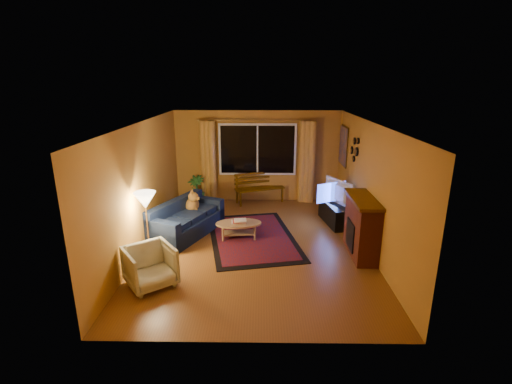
{
  "coord_description": "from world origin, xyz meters",
  "views": [
    {
      "loc": [
        0.11,
        -7.05,
        3.29
      ],
      "look_at": [
        0.0,
        0.3,
        1.05
      ],
      "focal_mm": 26.0,
      "sensor_mm": 36.0,
      "label": 1
    }
  ],
  "objects_px": {
    "bench": "(260,195)",
    "armchair": "(150,265)",
    "sofa": "(187,218)",
    "coffee_table": "(239,230)",
    "tv_console": "(334,213)",
    "floor_lamp": "(148,227)"
  },
  "relations": [
    {
      "from": "bench",
      "to": "sofa",
      "type": "distance_m",
      "value": 2.75
    },
    {
      "from": "armchair",
      "to": "bench",
      "type": "bearing_deg",
      "value": 30.88
    },
    {
      "from": "armchair",
      "to": "sofa",
      "type": "bearing_deg",
      "value": 47.7
    },
    {
      "from": "tv_console",
      "to": "bench",
      "type": "bearing_deg",
      "value": 129.24
    },
    {
      "from": "bench",
      "to": "armchair",
      "type": "relative_size",
      "value": 1.8
    },
    {
      "from": "armchair",
      "to": "coffee_table",
      "type": "distance_m",
      "value": 2.36
    },
    {
      "from": "bench",
      "to": "sofa",
      "type": "relative_size",
      "value": 0.72
    },
    {
      "from": "bench",
      "to": "floor_lamp",
      "type": "height_order",
      "value": "floor_lamp"
    },
    {
      "from": "bench",
      "to": "tv_console",
      "type": "height_order",
      "value": "tv_console"
    },
    {
      "from": "floor_lamp",
      "to": "coffee_table",
      "type": "relative_size",
      "value": 1.35
    },
    {
      "from": "sofa",
      "to": "armchair",
      "type": "distance_m",
      "value": 2.12
    },
    {
      "from": "armchair",
      "to": "coffee_table",
      "type": "relative_size",
      "value": 0.77
    },
    {
      "from": "bench",
      "to": "armchair",
      "type": "height_order",
      "value": "armchair"
    },
    {
      "from": "bench",
      "to": "sofa",
      "type": "height_order",
      "value": "sofa"
    },
    {
      "from": "armchair",
      "to": "coffee_table",
      "type": "height_order",
      "value": "armchair"
    },
    {
      "from": "sofa",
      "to": "armchair",
      "type": "xyz_separation_m",
      "value": [
        -0.2,
        -2.11,
        -0.0
      ]
    },
    {
      "from": "bench",
      "to": "armchair",
      "type": "distance_m",
      "value": 4.71
    },
    {
      "from": "tv_console",
      "to": "sofa",
      "type": "bearing_deg",
      "value": -178.04
    },
    {
      "from": "bench",
      "to": "floor_lamp",
      "type": "bearing_deg",
      "value": -141.62
    },
    {
      "from": "floor_lamp",
      "to": "armchair",
      "type": "bearing_deg",
      "value": -72.54
    },
    {
      "from": "sofa",
      "to": "coffee_table",
      "type": "bearing_deg",
      "value": 15.38
    },
    {
      "from": "sofa",
      "to": "coffee_table",
      "type": "distance_m",
      "value": 1.17
    }
  ]
}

